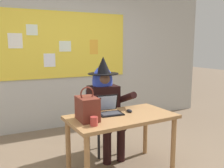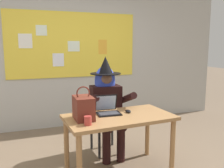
# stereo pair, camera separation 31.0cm
# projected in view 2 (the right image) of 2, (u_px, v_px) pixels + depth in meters

# --- Properties ---
(wall_back_bulletin) EXTENTS (6.28, 2.18, 2.89)m
(wall_back_bulletin) POSITION_uv_depth(u_px,v_px,m) (73.00, 50.00, 4.55)
(wall_back_bulletin) COLOR #B2B2AD
(wall_back_bulletin) RESTS_ON ground
(desk_main) EXTENTS (1.31, 0.76, 0.72)m
(desk_main) POSITION_uv_depth(u_px,v_px,m) (119.00, 124.00, 2.88)
(desk_main) COLOR #A37547
(desk_main) RESTS_ON ground
(chair_at_desk) EXTENTS (0.44, 0.44, 0.90)m
(chair_at_desk) POSITION_uv_depth(u_px,v_px,m) (104.00, 116.00, 3.56)
(chair_at_desk) COLOR #2D3347
(chair_at_desk) RESTS_ON ground
(person_costumed) EXTENTS (0.61, 0.69, 1.39)m
(person_costumed) POSITION_uv_depth(u_px,v_px,m) (107.00, 100.00, 3.40)
(person_costumed) COLOR black
(person_costumed) RESTS_ON ground
(laptop) EXTENTS (0.30, 0.28, 0.22)m
(laptop) POSITION_uv_depth(u_px,v_px,m) (108.00, 109.00, 2.96)
(laptop) COLOR black
(laptop) RESTS_ON desk_main
(computer_mouse) EXTENTS (0.06, 0.10, 0.03)m
(computer_mouse) POSITION_uv_depth(u_px,v_px,m) (128.00, 111.00, 2.99)
(computer_mouse) COLOR black
(computer_mouse) RESTS_ON desk_main
(handbag) EXTENTS (0.20, 0.30, 0.38)m
(handbag) POSITION_uv_depth(u_px,v_px,m) (83.00, 108.00, 2.70)
(handbag) COLOR maroon
(handbag) RESTS_ON desk_main
(coffee_mug) EXTENTS (0.08, 0.08, 0.09)m
(coffee_mug) POSITION_uv_depth(u_px,v_px,m) (88.00, 121.00, 2.52)
(coffee_mug) COLOR #B23833
(coffee_mug) RESTS_ON desk_main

